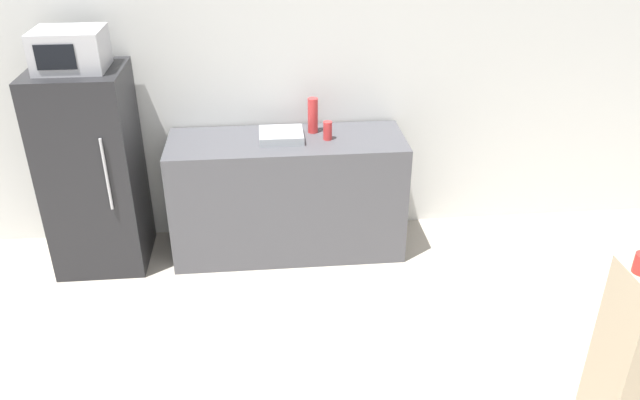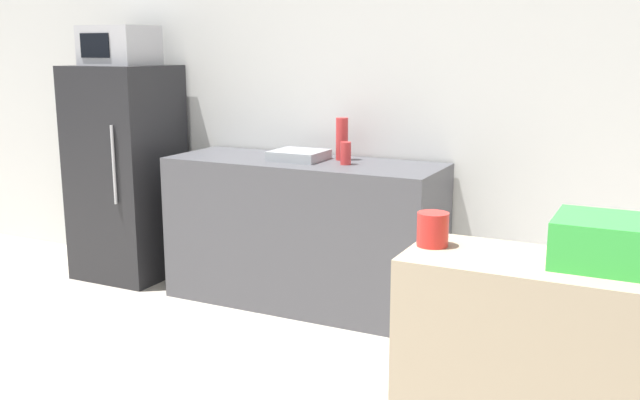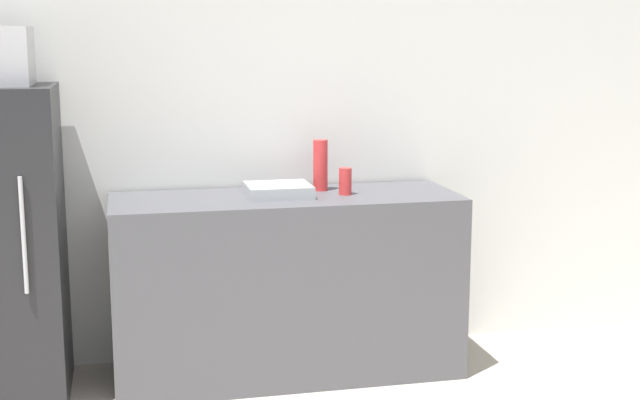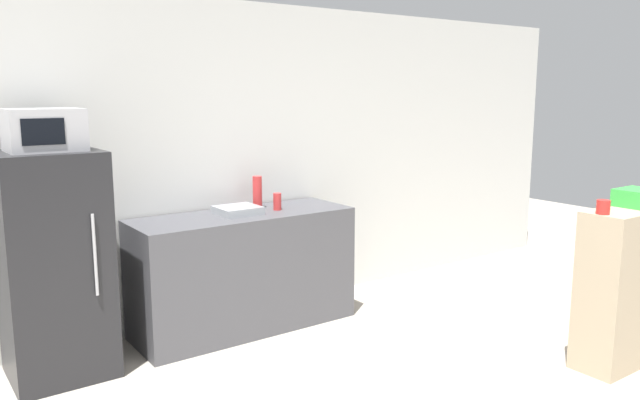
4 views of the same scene
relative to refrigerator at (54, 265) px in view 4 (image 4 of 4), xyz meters
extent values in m
cube|color=silver|center=(1.52, 0.38, 0.55)|extent=(8.00, 0.06, 2.60)
cube|color=#232326|center=(0.00, 0.00, 0.00)|extent=(0.64, 0.61, 1.51)
cylinder|color=#B7B7BC|center=(0.18, -0.32, 0.11)|extent=(0.02, 0.02, 0.53)
cube|color=#BCBCC1|center=(0.00, 0.00, 0.89)|extent=(0.45, 0.38, 0.27)
cube|color=black|center=(-0.05, -0.19, 0.89)|extent=(0.25, 0.01, 0.16)
cube|color=#4C4C51|center=(1.42, 0.02, -0.29)|extent=(1.76, 0.62, 0.93)
cube|color=#9EA3A8|center=(1.38, 0.03, 0.21)|extent=(0.32, 0.30, 0.06)
cylinder|color=red|center=(1.62, 0.15, 0.31)|extent=(0.08, 0.08, 0.27)
cylinder|color=red|center=(1.72, -0.01, 0.25)|extent=(0.07, 0.07, 0.14)
cube|color=tan|center=(3.23, -2.10, -0.20)|extent=(0.75, 0.32, 1.10)
cube|color=green|center=(3.36, -2.06, 0.40)|extent=(0.28, 0.23, 0.12)
cylinder|color=red|center=(2.91, -2.08, 0.39)|extent=(0.09, 0.09, 0.09)
camera|label=1|loc=(1.25, -4.25, 1.94)|focal=35.00mm
camera|label=2|loc=(3.46, -3.89, 0.87)|focal=40.00mm
camera|label=3|loc=(0.62, -4.34, 0.98)|focal=50.00mm
camera|label=4|loc=(-0.88, -4.24, 1.13)|focal=35.00mm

